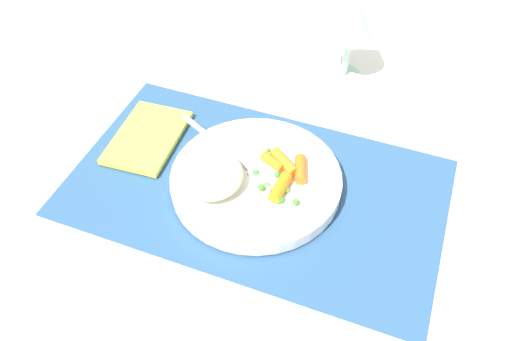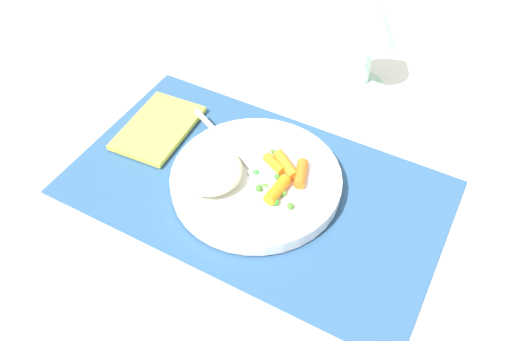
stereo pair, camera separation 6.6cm
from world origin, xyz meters
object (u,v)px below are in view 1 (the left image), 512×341
object	(u,v)px
plate	(256,180)
napkin	(147,137)
rice_mound	(212,175)
fork	(236,158)
carrot_portion	(285,171)
wine_glass	(352,17)

from	to	relation	value
plate	napkin	distance (m)	0.19
plate	rice_mound	xyz separation A→B (m)	(-0.05, -0.03, 0.03)
fork	carrot_portion	bearing A→B (deg)	-2.80
plate	napkin	size ratio (longest dim) A/B	1.69
fork	napkin	world-z (taller)	fork
plate	rice_mound	distance (m)	0.06
plate	wine_glass	world-z (taller)	wine_glass
plate	fork	distance (m)	0.04
rice_mound	fork	bearing A→B (deg)	76.86
carrot_portion	wine_glass	xyz separation A→B (m)	(0.01, 0.28, 0.08)
carrot_portion	napkin	world-z (taller)	carrot_portion
rice_mound	carrot_portion	bearing A→B (deg)	29.53
carrot_portion	rice_mound	bearing A→B (deg)	-150.47
rice_mound	napkin	distance (m)	0.15
plate	wine_glass	xyz separation A→B (m)	(0.05, 0.30, 0.10)
carrot_portion	napkin	xyz separation A→B (m)	(-0.22, 0.01, -0.02)
carrot_portion	fork	world-z (taller)	carrot_portion
carrot_portion	fork	distance (m)	0.07
plate	napkin	bearing A→B (deg)	171.53
wine_glass	napkin	distance (m)	0.37
rice_mound	fork	size ratio (longest dim) A/B	0.48
fork	wine_glass	size ratio (longest dim) A/B	1.17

